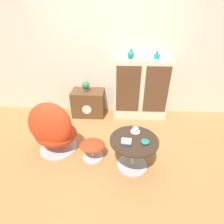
# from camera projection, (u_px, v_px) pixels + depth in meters

# --- Properties ---
(ground_plane) EXTENTS (12.00, 12.00, 0.00)m
(ground_plane) POSITION_uv_depth(u_px,v_px,m) (105.00, 157.00, 2.69)
(ground_plane) COLOR #A87542
(wall_back) EXTENTS (6.40, 0.06, 2.60)m
(wall_back) POSITION_uv_depth(u_px,v_px,m) (111.00, 50.00, 3.38)
(wall_back) COLOR beige
(wall_back) RESTS_ON ground_plane
(sideboard) EXTENTS (1.07, 0.40, 1.20)m
(sideboard) POSITION_uv_depth(u_px,v_px,m) (141.00, 89.00, 3.50)
(sideboard) COLOR beige
(sideboard) RESTS_ON ground_plane
(tv_console) EXTENTS (0.66, 0.45, 0.54)m
(tv_console) POSITION_uv_depth(u_px,v_px,m) (88.00, 103.00, 3.70)
(tv_console) COLOR brown
(tv_console) RESTS_ON ground_plane
(egg_chair) EXTENTS (0.71, 0.66, 0.90)m
(egg_chair) POSITION_uv_depth(u_px,v_px,m) (53.00, 130.00, 2.62)
(egg_chair) COLOR #B7B7BC
(egg_chair) RESTS_ON ground_plane
(ottoman) EXTENTS (0.38, 0.32, 0.29)m
(ottoman) POSITION_uv_depth(u_px,v_px,m) (92.00, 147.00, 2.59)
(ottoman) COLOR #B7B7BC
(ottoman) RESTS_ON ground_plane
(coffee_table) EXTENTS (0.65, 0.65, 0.48)m
(coffee_table) POSITION_uv_depth(u_px,v_px,m) (133.00, 149.00, 2.40)
(coffee_table) COLOR #B7B7BC
(coffee_table) RESTS_ON ground_plane
(vase_leftmost) EXTENTS (0.13, 0.13, 0.17)m
(vase_leftmost) POSITION_uv_depth(u_px,v_px,m) (131.00, 55.00, 3.18)
(vase_leftmost) COLOR #147A75
(vase_leftmost) RESTS_ON sideboard
(vase_inner_left) EXTENTS (0.11, 0.11, 0.14)m
(vase_inner_left) POSITION_uv_depth(u_px,v_px,m) (157.00, 56.00, 3.17)
(vase_inner_left) COLOR teal
(vase_inner_left) RESTS_ON sideboard
(potted_plant) EXTENTS (0.15, 0.15, 0.20)m
(potted_plant) POSITION_uv_depth(u_px,v_px,m) (86.00, 86.00, 3.51)
(potted_plant) COLOR #4C4C51
(potted_plant) RESTS_ON tv_console
(teacup) EXTENTS (0.13, 0.13, 0.06)m
(teacup) POSITION_uv_depth(u_px,v_px,m) (135.00, 130.00, 2.45)
(teacup) COLOR white
(teacup) RESTS_ON coffee_table
(book_stack) EXTENTS (0.14, 0.13, 0.04)m
(book_stack) POSITION_uv_depth(u_px,v_px,m) (126.00, 142.00, 2.24)
(book_stack) COLOR #1E478C
(book_stack) RESTS_ON coffee_table
(bowl) EXTENTS (0.12, 0.12, 0.04)m
(bowl) POSITION_uv_depth(u_px,v_px,m) (145.00, 142.00, 2.25)
(bowl) COLOR #1E7A70
(bowl) RESTS_ON coffee_table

